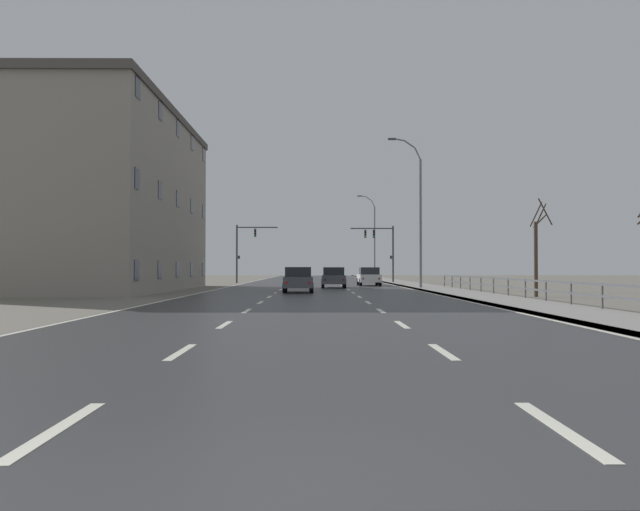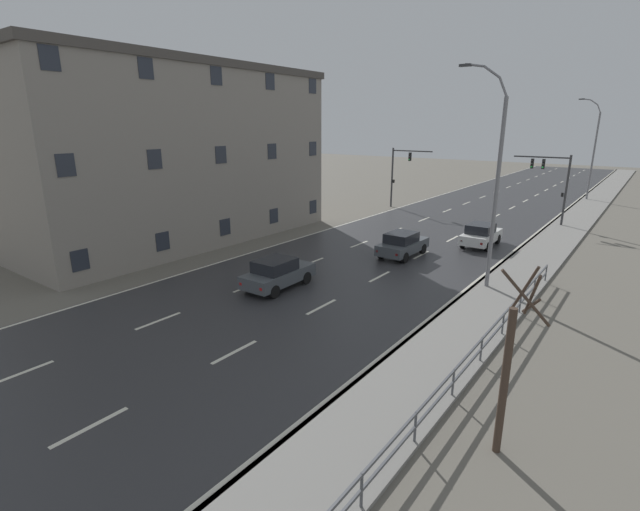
# 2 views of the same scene
# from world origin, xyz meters

# --- Properties ---
(ground_plane) EXTENTS (160.00, 160.00, 0.12)m
(ground_plane) POSITION_xyz_m (0.00, 48.00, -0.06)
(ground_plane) COLOR #666056
(road_asphalt_strip) EXTENTS (14.00, 120.00, 0.03)m
(road_asphalt_strip) POSITION_xyz_m (0.00, 60.00, 0.01)
(road_asphalt_strip) COLOR #303033
(road_asphalt_strip) RESTS_ON ground
(sidewalk_right) EXTENTS (3.00, 120.00, 0.12)m
(sidewalk_right) POSITION_xyz_m (8.43, 60.00, 0.06)
(sidewalk_right) COLOR gray
(sidewalk_right) RESTS_ON ground
(guardrail) EXTENTS (0.07, 37.17, 1.00)m
(guardrail) POSITION_xyz_m (9.85, 25.64, 0.71)
(guardrail) COLOR #515459
(guardrail) RESTS_ON ground
(street_lamp_midground) EXTENTS (2.42, 0.24, 10.90)m
(street_lamp_midground) POSITION_xyz_m (7.45, 41.54, 5.34)
(street_lamp_midground) COLOR slate
(street_lamp_midground) RESTS_ON ground
(street_lamp_distant) EXTENTS (2.30, 0.24, 10.81)m
(street_lamp_distant) POSITION_xyz_m (7.47, 76.97, 5.31)
(street_lamp_distant) COLOR slate
(street_lamp_distant) RESTS_ON ground
(traffic_signal_right) EXTENTS (4.40, 0.36, 5.77)m
(traffic_signal_right) POSITION_xyz_m (6.83, 60.18, 3.94)
(traffic_signal_right) COLOR #38383A
(traffic_signal_right) RESTS_ON ground
(traffic_signal_left) EXTENTS (4.21, 0.36, 5.88)m
(traffic_signal_left) POSITION_xyz_m (-7.18, 60.27, 3.81)
(traffic_signal_left) COLOR #38383A
(traffic_signal_left) RESTS_ON ground
(car_far_right) EXTENTS (1.90, 4.13, 1.57)m
(car_far_right) POSITION_xyz_m (-1.01, 35.15, 0.80)
(car_far_right) COLOR #474C51
(car_far_right) RESTS_ON ground
(car_far_left) EXTENTS (1.88, 4.12, 1.57)m
(car_far_left) POSITION_xyz_m (1.43, 44.27, 0.80)
(car_far_left) COLOR #474C51
(car_far_left) RESTS_ON ground
(car_mid_centre) EXTENTS (1.87, 4.12, 1.57)m
(car_mid_centre) POSITION_xyz_m (4.58, 49.85, 0.80)
(car_mid_centre) COLOR silver
(car_mid_centre) RESTS_ON ground
(brick_building) EXTENTS (12.57, 22.48, 12.09)m
(brick_building) POSITION_xyz_m (-15.48, 39.16, 6.06)
(brick_building) COLOR gray
(brick_building) RESTS_ON ground
(bare_tree_mid) EXTENTS (1.03, 1.52, 5.12)m
(bare_tree_mid) POSITION_xyz_m (11.68, 29.35, 2.32)
(bare_tree_mid) COLOR #423328
(bare_tree_mid) RESTS_ON ground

